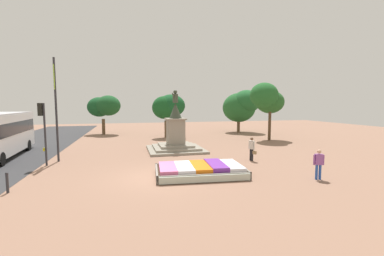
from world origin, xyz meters
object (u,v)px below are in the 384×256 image
at_px(banner_pole, 56,105).
at_px(statue_monument, 176,138).
at_px(pedestrian_with_handbag, 252,148).
at_px(pedestrian_near_planter, 319,162).
at_px(kerb_bollard_mid_a, 7,182).
at_px(traffic_light_mid_block, 43,123).
at_px(flower_planter, 201,170).

bearing_deg(banner_pole, statue_monument, 14.19).
xyz_separation_m(banner_pole, pedestrian_with_handbag, (12.98, -3.03, -2.96)).
relative_size(pedestrian_with_handbag, pedestrian_near_planter, 1.04).
bearing_deg(banner_pole, kerb_bollard_mid_a, -94.85).
bearing_deg(pedestrian_near_planter, traffic_light_mid_block, 155.37).
height_order(statue_monument, pedestrian_near_planter, statue_monument).
bearing_deg(pedestrian_near_planter, flower_planter, 158.63).
distance_m(flower_planter, banner_pole, 10.88).
bearing_deg(statue_monument, traffic_light_mid_block, -159.74).
xyz_separation_m(traffic_light_mid_block, kerb_bollard_mid_a, (-0.03, -5.18, -2.24)).
relative_size(flower_planter, kerb_bollard_mid_a, 5.43).
xyz_separation_m(pedestrian_near_planter, kerb_bollard_mid_a, (-14.80, 1.60, -0.41)).
relative_size(statue_monument, kerb_bollard_mid_a, 5.43).
bearing_deg(kerb_bollard_mid_a, flower_planter, 4.08).
bearing_deg(statue_monument, flower_planter, -90.32).
bearing_deg(pedestrian_with_handbag, kerb_bollard_mid_a, -166.16).
xyz_separation_m(traffic_light_mid_block, pedestrian_with_handbag, (13.49, -1.84, -1.81)).
height_order(traffic_light_mid_block, banner_pole, banner_pole).
relative_size(statue_monument, pedestrian_with_handbag, 3.11).
height_order(flower_planter, kerb_bollard_mid_a, kerb_bollard_mid_a).
xyz_separation_m(flower_planter, pedestrian_near_planter, (5.73, -2.24, 0.62)).
bearing_deg(banner_pole, traffic_light_mid_block, -113.35).
xyz_separation_m(banner_pole, pedestrian_near_planter, (14.26, -7.96, -2.97)).
distance_m(banner_pole, pedestrian_near_planter, 16.59).
distance_m(statue_monument, pedestrian_with_handbag, 6.82).
bearing_deg(traffic_light_mid_block, pedestrian_with_handbag, -7.79).
relative_size(statue_monument, traffic_light_mid_block, 1.28).
distance_m(flower_planter, kerb_bollard_mid_a, 9.09).
xyz_separation_m(banner_pole, kerb_bollard_mid_a, (-0.54, -6.36, -3.38)).
relative_size(banner_pole, pedestrian_with_handbag, 4.28).
height_order(flower_planter, banner_pole, banner_pole).
bearing_deg(traffic_light_mid_block, pedestrian_near_planter, -24.63).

